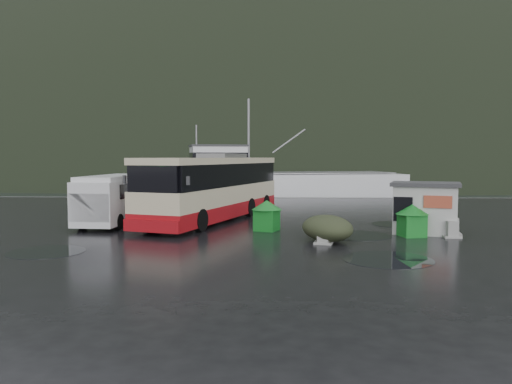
{
  "coord_description": "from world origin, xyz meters",
  "views": [
    {
      "loc": [
        1.45,
        -23.76,
        3.56
      ],
      "look_at": [
        0.65,
        2.8,
        1.7
      ],
      "focal_mm": 35.0,
      "sensor_mm": 36.0,
      "label": 1
    }
  ],
  "objects_px": {
    "jersey_barrier_a": "(325,242)",
    "waste_bin_left": "(267,230)",
    "jersey_barrier_b": "(448,236)",
    "dome_tent": "(327,241)",
    "fishing_trawler": "(279,192)",
    "white_van": "(115,224)",
    "jersey_barrier_c": "(450,234)",
    "coach_bus": "(215,220)",
    "ticket_kiosk": "(424,233)",
    "waste_bin_right": "(412,236)"
  },
  "relations": [
    {
      "from": "waste_bin_left",
      "to": "jersey_barrier_c",
      "type": "xyz_separation_m",
      "value": [
        8.56,
        -0.76,
        0.0
      ]
    },
    {
      "from": "waste_bin_left",
      "to": "fishing_trawler",
      "type": "xyz_separation_m",
      "value": [
        0.99,
        26.62,
        0.0
      ]
    },
    {
      "from": "fishing_trawler",
      "to": "waste_bin_right",
      "type": "bearing_deg",
      "value": -92.14
    },
    {
      "from": "coach_bus",
      "to": "white_van",
      "type": "xyz_separation_m",
      "value": [
        -5.09,
        -2.12,
        0.0
      ]
    },
    {
      "from": "waste_bin_right",
      "to": "jersey_barrier_a",
      "type": "relative_size",
      "value": 0.99
    },
    {
      "from": "jersey_barrier_b",
      "to": "dome_tent",
      "type": "bearing_deg",
      "value": -165.05
    },
    {
      "from": "waste_bin_left",
      "to": "fishing_trawler",
      "type": "distance_m",
      "value": 26.63
    },
    {
      "from": "white_van",
      "to": "waste_bin_left",
      "type": "height_order",
      "value": "white_van"
    },
    {
      "from": "dome_tent",
      "to": "ticket_kiosk",
      "type": "distance_m",
      "value": 5.37
    },
    {
      "from": "dome_tent",
      "to": "jersey_barrier_c",
      "type": "distance_m",
      "value": 6.36
    },
    {
      "from": "dome_tent",
      "to": "jersey_barrier_b",
      "type": "height_order",
      "value": "dome_tent"
    },
    {
      "from": "ticket_kiosk",
      "to": "jersey_barrier_c",
      "type": "height_order",
      "value": "ticket_kiosk"
    },
    {
      "from": "dome_tent",
      "to": "jersey_barrier_a",
      "type": "distance_m",
      "value": 0.35
    },
    {
      "from": "jersey_barrier_b",
      "to": "coach_bus",
      "type": "bearing_deg",
      "value": 153.56
    },
    {
      "from": "coach_bus",
      "to": "dome_tent",
      "type": "xyz_separation_m",
      "value": [
        5.59,
        -7.06,
        0.0
      ]
    },
    {
      "from": "coach_bus",
      "to": "waste_bin_left",
      "type": "bearing_deg",
      "value": -35.38
    },
    {
      "from": "ticket_kiosk",
      "to": "white_van",
      "type": "bearing_deg",
      "value": -171.06
    },
    {
      "from": "waste_bin_left",
      "to": "fishing_trawler",
      "type": "bearing_deg",
      "value": 87.86
    },
    {
      "from": "jersey_barrier_c",
      "to": "jersey_barrier_b",
      "type": "bearing_deg",
      "value": -117.68
    },
    {
      "from": "waste_bin_left",
      "to": "waste_bin_right",
      "type": "relative_size",
      "value": 1.02
    },
    {
      "from": "jersey_barrier_a",
      "to": "waste_bin_left",
      "type": "bearing_deg",
      "value": 126.93
    },
    {
      "from": "waste_bin_left",
      "to": "jersey_barrier_a",
      "type": "distance_m",
      "value": 4.1
    },
    {
      "from": "waste_bin_left",
      "to": "fishing_trawler",
      "type": "height_order",
      "value": "fishing_trawler"
    },
    {
      "from": "white_van",
      "to": "waste_bin_right",
      "type": "xyz_separation_m",
      "value": [
        14.62,
        -3.6,
        0.0
      ]
    },
    {
      "from": "waste_bin_left",
      "to": "white_van",
      "type": "bearing_deg",
      "value": 166.19
    },
    {
      "from": "jersey_barrier_a",
      "to": "jersey_barrier_b",
      "type": "bearing_deg",
      "value": 17.57
    },
    {
      "from": "coach_bus",
      "to": "jersey_barrier_b",
      "type": "bearing_deg",
      "value": -7.97
    },
    {
      "from": "white_van",
      "to": "waste_bin_right",
      "type": "height_order",
      "value": "white_van"
    },
    {
      "from": "coach_bus",
      "to": "white_van",
      "type": "distance_m",
      "value": 5.51
    },
    {
      "from": "white_van",
      "to": "jersey_barrier_c",
      "type": "height_order",
      "value": "white_van"
    },
    {
      "from": "dome_tent",
      "to": "fishing_trawler",
      "type": "relative_size",
      "value": 0.1
    },
    {
      "from": "coach_bus",
      "to": "jersey_barrier_c",
      "type": "relative_size",
      "value": 8.31
    },
    {
      "from": "dome_tent",
      "to": "fishing_trawler",
      "type": "height_order",
      "value": "fishing_trawler"
    },
    {
      "from": "ticket_kiosk",
      "to": "fishing_trawler",
      "type": "distance_m",
      "value": 27.95
    },
    {
      "from": "ticket_kiosk",
      "to": "jersey_barrier_c",
      "type": "distance_m",
      "value": 1.16
    },
    {
      "from": "fishing_trawler",
      "to": "white_van",
      "type": "bearing_deg",
      "value": -123.48
    },
    {
      "from": "ticket_kiosk",
      "to": "jersey_barrier_a",
      "type": "bearing_deg",
      "value": -133.15
    },
    {
      "from": "white_van",
      "to": "fishing_trawler",
      "type": "height_order",
      "value": "fishing_trawler"
    },
    {
      "from": "waste_bin_left",
      "to": "jersey_barrier_c",
      "type": "bearing_deg",
      "value": -5.06
    },
    {
      "from": "jersey_barrier_b",
      "to": "fishing_trawler",
      "type": "height_order",
      "value": "fishing_trawler"
    },
    {
      "from": "coach_bus",
      "to": "ticket_kiosk",
      "type": "xyz_separation_m",
      "value": [
        10.42,
        -4.69,
        0.0
      ]
    },
    {
      "from": "waste_bin_left",
      "to": "waste_bin_right",
      "type": "distance_m",
      "value": 6.73
    },
    {
      "from": "dome_tent",
      "to": "jersey_barrier_c",
      "type": "xyz_separation_m",
      "value": [
        5.96,
        2.2,
        0.0
      ]
    },
    {
      "from": "jersey_barrier_c",
      "to": "waste_bin_right",
      "type": "bearing_deg",
      "value": -157.13
    },
    {
      "from": "jersey_barrier_a",
      "to": "jersey_barrier_b",
      "type": "height_order",
      "value": "jersey_barrier_b"
    },
    {
      "from": "coach_bus",
      "to": "jersey_barrier_b",
      "type": "relative_size",
      "value": 8.98
    },
    {
      "from": "coach_bus",
      "to": "waste_bin_left",
      "type": "relative_size",
      "value": 9.07
    },
    {
      "from": "coach_bus",
      "to": "ticket_kiosk",
      "type": "height_order",
      "value": "coach_bus"
    },
    {
      "from": "white_van",
      "to": "jersey_barrier_a",
      "type": "relative_size",
      "value": 4.31
    },
    {
      "from": "white_van",
      "to": "ticket_kiosk",
      "type": "height_order",
      "value": "white_van"
    }
  ]
}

